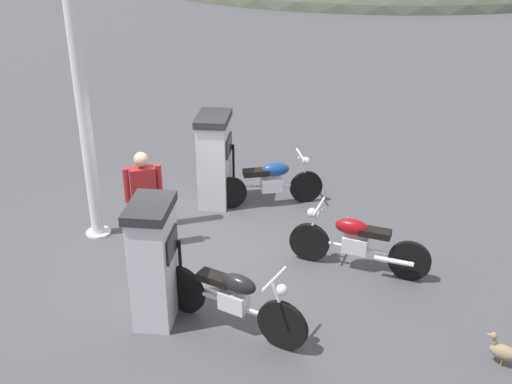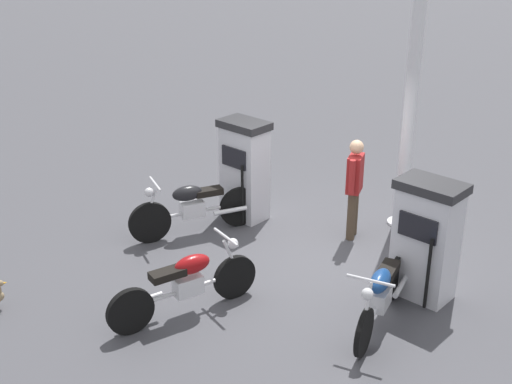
{
  "view_description": "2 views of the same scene",
  "coord_description": "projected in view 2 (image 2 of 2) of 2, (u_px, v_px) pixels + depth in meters",
  "views": [
    {
      "loc": [
        2.05,
        -8.02,
        5.0
      ],
      "look_at": [
        0.65,
        0.48,
        0.84
      ],
      "focal_mm": 43.88,
      "sensor_mm": 36.0,
      "label": 1
    },
    {
      "loc": [
        6.65,
        5.65,
        4.79
      ],
      "look_at": [
        0.61,
        -0.52,
        1.07
      ],
      "focal_mm": 47.18,
      "sensor_mm": 36.0,
      "label": 2
    }
  ],
  "objects": [
    {
      "name": "canopy_support_pole",
      "position": [
        410.0,
        115.0,
        10.2
      ],
      "size": [
        0.4,
        0.4,
        3.82
      ],
      "color": "silver",
      "rests_on": "ground"
    },
    {
      "name": "motorcycle_extra",
      "position": [
        186.0,
        283.0,
        8.36
      ],
      "size": [
        2.04,
        0.7,
        0.94
      ],
      "color": "black",
      "rests_on": "ground"
    },
    {
      "name": "motorcycle_near_pump",
      "position": [
        194.0,
        207.0,
        10.4
      ],
      "size": [
        2.01,
        0.92,
        0.97
      ],
      "color": "black",
      "rests_on": "ground"
    },
    {
      "name": "fuel_pump_near",
      "position": [
        244.0,
        169.0,
        10.84
      ],
      "size": [
        0.56,
        0.81,
        1.65
      ],
      "color": "silver",
      "rests_on": "ground"
    },
    {
      "name": "ground_plane",
      "position": [
        310.0,
        257.0,
        9.88
      ],
      "size": [
        120.0,
        120.0,
        0.0
      ],
      "primitive_type": "plane",
      "color": "#424247"
    },
    {
      "name": "motorcycle_far_pump",
      "position": [
        381.0,
        293.0,
        8.12
      ],
      "size": [
        1.85,
        0.81,
        0.93
      ],
      "color": "black",
      "rests_on": "ground"
    },
    {
      "name": "fuel_pump_far",
      "position": [
        426.0,
        239.0,
        8.62
      ],
      "size": [
        0.59,
        0.86,
        1.62
      ],
      "color": "silver",
      "rests_on": "ground"
    },
    {
      "name": "attendant_person",
      "position": [
        354.0,
        183.0,
        10.15
      ],
      "size": [
        0.55,
        0.34,
        1.58
      ],
      "color": "#473828",
      "rests_on": "ground"
    }
  ]
}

